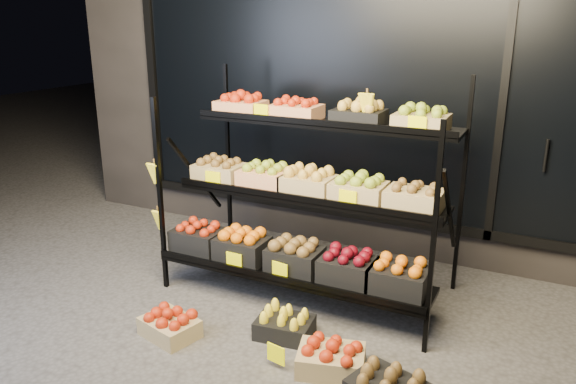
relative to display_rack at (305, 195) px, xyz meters
The scene contains 7 objects.
ground 0.99m from the display_rack, 88.70° to the right, with size 24.00×24.00×0.00m, color #514F4C.
building 2.21m from the display_rack, 89.60° to the left, with size 6.00×2.08×3.50m.
display_rack is the anchor object (origin of this frame).
tag_floor_b 1.26m from the display_rack, 75.00° to the right, with size 0.13×0.01×0.12m, color #FFFA00.
floor_crate_left 1.33m from the display_rack, 118.52° to the right, with size 0.42×0.36×0.19m.
floor_crate_midleft 0.97m from the display_rack, 76.81° to the right, with size 0.40×0.31×0.19m.
floor_crate_midright 1.26m from the display_rack, 56.57° to the right, with size 0.46×0.39×0.20m.
Camera 1 is at (1.62, -3.01, 2.06)m, focal length 35.00 mm.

